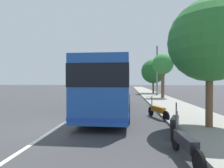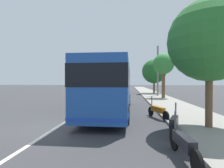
{
  "view_description": "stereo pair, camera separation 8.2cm",
  "coord_description": "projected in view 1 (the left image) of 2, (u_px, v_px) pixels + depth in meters",
  "views": [
    {
      "loc": [
        -8.37,
        -3.29,
        2.14
      ],
      "look_at": [
        3.96,
        -2.19,
        1.99
      ],
      "focal_mm": 28.96,
      "sensor_mm": 36.0,
      "label": 1
    },
    {
      "loc": [
        -8.37,
        -3.37,
        2.14
      ],
      "look_at": [
        3.96,
        -2.19,
        1.99
      ],
      "focal_mm": 28.96,
      "sensor_mm": 36.0,
      "label": 2
    }
  ],
  "objects": [
    {
      "name": "lane_divider_line",
      "position": [
        96.0,
        102.0,
        18.62
      ],
      "size": [
        110.0,
        0.16,
        0.01
      ],
      "primitive_type": "cube",
      "color": "silver",
      "rests_on": "ground"
    },
    {
      "name": "car_far_distant",
      "position": [
        120.0,
        90.0,
        30.77
      ],
      "size": [
        4.33,
        1.92,
        1.48
      ],
      "rotation": [
        0.0,
        0.0,
        -0.05
      ],
      "color": "silver",
      "rests_on": "ground"
    },
    {
      "name": "car_side_street",
      "position": [
        122.0,
        89.0,
        35.56
      ],
      "size": [
        4.47,
        1.95,
        1.56
      ],
      "rotation": [
        0.0,
        0.0,
        0.05
      ],
      "color": "navy",
      "rests_on": "ground"
    },
    {
      "name": "car_oncoming",
      "position": [
        110.0,
        87.0,
        49.75
      ],
      "size": [
        4.02,
        1.91,
        1.5
      ],
      "rotation": [
        0.0,
        0.0,
        3.18
      ],
      "color": "gold",
      "rests_on": "ground"
    },
    {
      "name": "roadside_tree_near_camera",
      "position": [
        210.0,
        41.0,
        7.96
      ],
      "size": [
        3.6,
        3.6,
        5.75
      ],
      "color": "brown",
      "rests_on": "ground"
    },
    {
      "name": "car_ahead_same_lane",
      "position": [
        123.0,
        88.0,
        41.87
      ],
      "size": [
        4.13,
        2.06,
        1.42
      ],
      "rotation": [
        0.0,
        0.0,
        -0.06
      ],
      "color": "silver",
      "rests_on": "ground"
    },
    {
      "name": "utility_pole",
      "position": [
        157.0,
        71.0,
        26.47
      ],
      "size": [
        0.24,
        0.24,
        7.4
      ],
      "primitive_type": "cylinder",
      "color": "slate",
      "rests_on": "ground"
    },
    {
      "name": "roadside_tree_far_block",
      "position": [
        153.0,
        71.0,
        31.74
      ],
      "size": [
        4.19,
        4.19,
        6.07
      ],
      "color": "brown",
      "rests_on": "ground"
    },
    {
      "name": "motorcycle_angled",
      "position": [
        175.0,
        124.0,
        7.27
      ],
      "size": [
        1.99,
        0.77,
        1.24
      ],
      "rotation": [
        0.0,
        0.0,
        -0.34
      ],
      "color": "black",
      "rests_on": "ground"
    },
    {
      "name": "motorcycle_nearest_curb",
      "position": [
        158.0,
        111.0,
        10.54
      ],
      "size": [
        2.13,
        0.9,
        1.23
      ],
      "rotation": [
        0.0,
        0.0,
        0.37
      ],
      "color": "black",
      "rests_on": "ground"
    },
    {
      "name": "roadside_tree_mid_block",
      "position": [
        163.0,
        65.0,
        22.72
      ],
      "size": [
        2.61,
        2.61,
        5.69
      ],
      "color": "brown",
      "rests_on": "ground"
    },
    {
      "name": "coach_bus",
      "position": [
        112.0,
        85.0,
        12.96
      ],
      "size": [
        11.71,
        2.69,
        3.3
      ],
      "rotation": [
        0.0,
        0.0,
        -0.01
      ],
      "color": "#1E4C9E",
      "rests_on": "ground"
    },
    {
      "name": "ground_plane",
      "position": [
        59.0,
        126.0,
        8.66
      ],
      "size": [
        220.0,
        220.0,
        0.0
      ],
      "primitive_type": "plane",
      "color": "#38383A"
    },
    {
      "name": "motorcycle_by_tree",
      "position": [
        185.0,
        144.0,
        4.87
      ],
      "size": [
        2.2,
        0.32,
        1.25
      ],
      "rotation": [
        0.0,
        0.0,
        0.07
      ],
      "color": "black",
      "rests_on": "ground"
    },
    {
      "name": "sidewalk_curb",
      "position": [
        166.0,
        103.0,
        17.99
      ],
      "size": [
        110.0,
        3.6,
        0.14
      ],
      "primitive_type": "cube",
      "color": "gray",
      "rests_on": "ground"
    }
  ]
}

